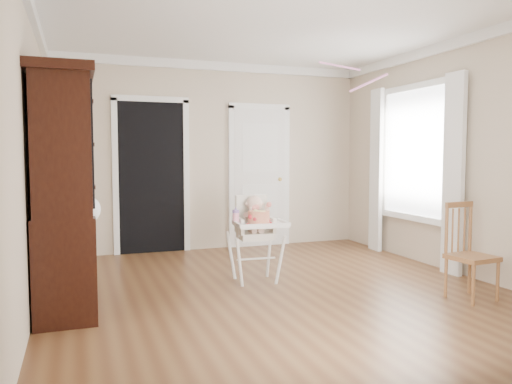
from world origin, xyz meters
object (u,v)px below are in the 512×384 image
object	(u,v)px
china_cabinet	(65,192)
high_chair	(255,228)
sippy_cup	(236,216)
dining_chair	(470,254)
cake	(259,218)

from	to	relation	value
china_cabinet	high_chair	bearing A→B (deg)	10.41
sippy_cup	dining_chair	bearing A→B (deg)	-32.11
high_chair	cake	xyz separation A→B (m)	(-0.04, -0.22, 0.14)
sippy_cup	dining_chair	world-z (taller)	dining_chair
cake	china_cabinet	distance (m)	1.89
cake	dining_chair	size ratio (longest dim) A/B	0.32
sippy_cup	cake	bearing A→B (deg)	-36.27
china_cabinet	cake	bearing A→B (deg)	4.02
cake	sippy_cup	xyz separation A→B (m)	(-0.20, 0.15, 0.01)
high_chair	sippy_cup	xyz separation A→B (m)	(-0.24, -0.07, 0.15)
china_cabinet	dining_chair	size ratio (longest dim) A/B	2.28
dining_chair	sippy_cup	bearing A→B (deg)	141.82
cake	china_cabinet	world-z (taller)	china_cabinet
high_chair	china_cabinet	world-z (taller)	china_cabinet
sippy_cup	china_cabinet	size ratio (longest dim) A/B	0.08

